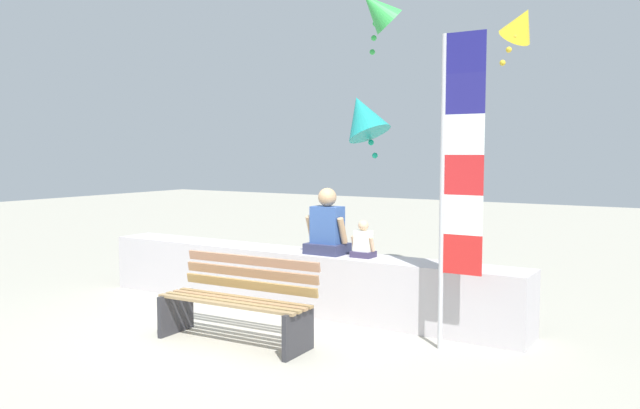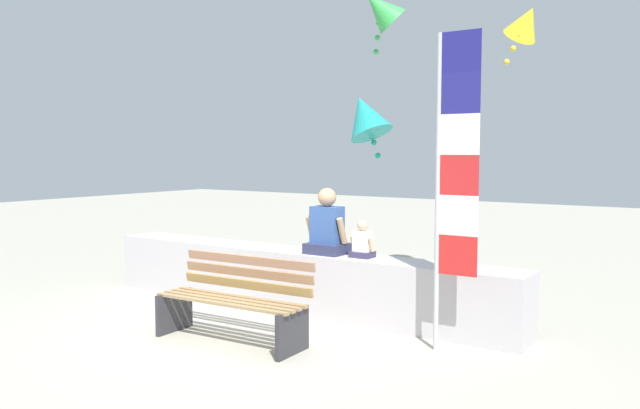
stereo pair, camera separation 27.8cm
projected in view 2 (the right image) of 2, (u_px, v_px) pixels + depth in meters
The scene contains 9 objects.
ground_plane at pixel (229, 332), 7.13m from camera, with size 40.00×40.00×0.00m, color #ABA696.
seawall_ledge at pixel (296, 280), 8.15m from camera, with size 5.91×0.58×0.76m, color #BDB7BA.
park_bench at pixel (235, 301), 6.79m from camera, with size 1.73×0.68×0.88m.
person_adult at pixel (327, 228), 7.82m from camera, with size 0.53×0.39×0.81m.
person_child at pixel (362, 243), 7.55m from camera, with size 0.29×0.21×0.44m.
flag_banner at pixel (452, 169), 6.26m from camera, with size 0.44×0.05×3.16m.
kite_yellow at pixel (526, 23), 8.56m from camera, with size 0.77×0.72×0.89m.
kite_teal at pixel (365, 116), 8.64m from camera, with size 0.83×0.68×0.96m.
kite_green at pixel (380, 9), 8.81m from camera, with size 0.83×0.80×0.92m.
Camera 2 is at (4.73, -5.24, 2.00)m, focal length 35.92 mm.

